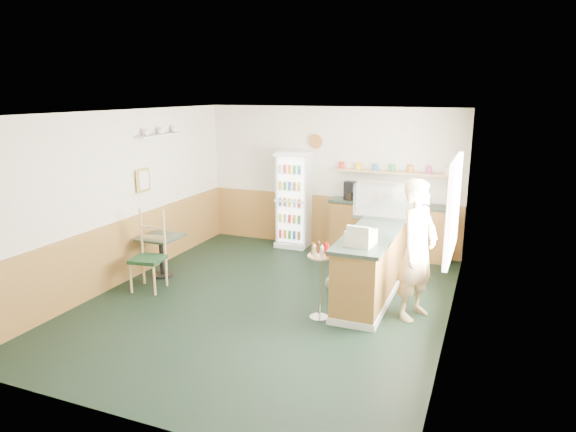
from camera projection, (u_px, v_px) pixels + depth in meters
The scene contains 13 objects.
ground at pixel (267, 301), 7.46m from camera, with size 6.00×6.00×0.00m, color black.
room_envelope at pixel (272, 189), 7.84m from camera, with size 5.04×6.02×2.72m.
service_counter at pixel (376, 260), 7.83m from camera, with size 0.68×3.01×1.01m.
back_counter at pixel (388, 227), 9.42m from camera, with size 2.24×0.42×1.69m.
drinks_fridge at pixel (294, 199), 9.95m from camera, with size 0.62×0.53×1.87m.
display_case at pixel (386, 201), 8.12m from camera, with size 0.97×0.50×0.55m.
cash_register at pixel (361, 238), 6.72m from camera, with size 0.34×0.36×0.20m, color beige.
shopkeeper at pixel (417, 250), 6.75m from camera, with size 0.63×0.45×1.89m, color tan.
condiment_stand at pixel (320, 271), 6.76m from camera, with size 0.33×0.33×1.03m.
newspaper_rack at pixel (359, 251), 8.24m from camera, with size 0.09×0.40×0.48m.
cafe_table at pixel (161, 248), 8.39m from camera, with size 0.62×0.62×0.68m.
cafe_chair at pixel (151, 248), 7.86m from camera, with size 0.52×0.52×1.22m.
dog_doorstop at pixel (331, 283), 7.88m from camera, with size 0.20×0.26×0.24m.
Camera 1 is at (2.88, -6.33, 2.98)m, focal length 32.00 mm.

